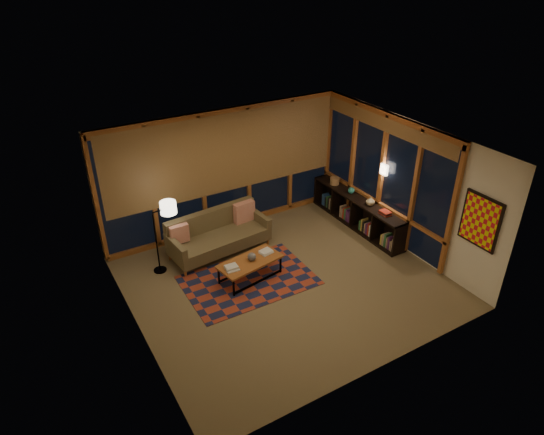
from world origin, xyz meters
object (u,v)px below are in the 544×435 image
floor_lamp (156,240)px  bookshelf (357,212)px  coffee_table (250,270)px  sofa (219,235)px

floor_lamp → bookshelf: floor_lamp is taller
coffee_table → floor_lamp: 1.86m
sofa → coffee_table: sofa is taller
sofa → coffee_table: size_ratio=1.67×
coffee_table → bookshelf: bookshelf is taller
sofa → floor_lamp: size_ratio=1.44×
coffee_table → sofa: bearing=85.5°
bookshelf → coffee_table: bearing=-169.8°
coffee_table → bookshelf: (3.00, 0.54, 0.14)m
sofa → floor_lamp: bearing=174.7°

